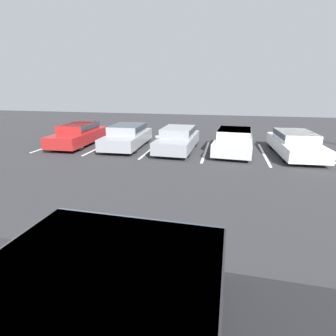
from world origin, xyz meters
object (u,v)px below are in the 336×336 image
(parked_sedan_d, at_px, (234,140))
(parked_sedan_e, at_px, (295,143))
(wheel_stop_curb, at_px, (168,137))
(parked_sedan_a, at_px, (79,134))
(parked_sedan_b, at_px, (127,135))
(parked_sedan_c, at_px, (178,138))

(parked_sedan_d, xyz_separation_m, parked_sedan_e, (2.94, -0.01, -0.01))
(parked_sedan_d, distance_m, wheel_stop_curb, 5.04)
(parked_sedan_a, relative_size, parked_sedan_d, 1.02)
(wheel_stop_curb, bearing_deg, parked_sedan_d, -34.67)
(parked_sedan_b, relative_size, parked_sedan_c, 1.00)
(parked_sedan_a, xyz_separation_m, parked_sedan_b, (2.97, 0.01, 0.01))
(parked_sedan_d, bearing_deg, parked_sedan_c, -80.44)
(parked_sedan_a, height_order, wheel_stop_curb, parked_sedan_a)
(parked_sedan_b, bearing_deg, parked_sedan_e, 88.72)
(parked_sedan_a, bearing_deg, parked_sedan_c, 86.72)
(parked_sedan_b, relative_size, parked_sedan_d, 0.97)
(parked_sedan_b, bearing_deg, parked_sedan_c, 85.54)
(parked_sedan_a, distance_m, wheel_stop_curb, 5.54)
(parked_sedan_e, xyz_separation_m, wheel_stop_curb, (-7.06, 2.86, -0.55))
(parked_sedan_b, xyz_separation_m, parked_sedan_e, (8.70, 0.15, -0.04))
(parked_sedan_c, bearing_deg, parked_sedan_a, -89.38)
(parked_sedan_a, height_order, parked_sedan_e, parked_sedan_a)
(parked_sedan_c, height_order, wheel_stop_curb, parked_sedan_c)
(parked_sedan_d, bearing_deg, parked_sedan_a, -84.72)
(parked_sedan_e, bearing_deg, wheel_stop_curb, -115.53)
(parked_sedan_b, xyz_separation_m, parked_sedan_c, (2.87, -0.11, -0.02))
(parked_sedan_c, height_order, parked_sedan_d, parked_sedan_c)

